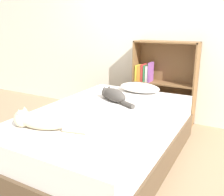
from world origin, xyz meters
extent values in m
plane|color=#997F60|center=(0.00, 0.00, 0.00)|extent=(8.00, 8.00, 0.00)
cube|color=silver|center=(0.00, 1.44, 1.25)|extent=(8.00, 0.06, 2.50)
cube|color=brown|center=(0.00, 0.00, 0.14)|extent=(1.32, 2.03, 0.27)
cube|color=silver|center=(0.00, 0.00, 0.39)|extent=(1.28, 1.96, 0.24)
ellipsoid|color=white|center=(0.02, 0.84, 0.57)|extent=(0.52, 0.28, 0.12)
ellipsoid|color=beige|center=(-0.23, -0.61, 0.58)|extent=(0.45, 0.25, 0.13)
sphere|color=beige|center=(-0.41, -0.65, 0.58)|extent=(0.14, 0.14, 0.14)
cone|color=beige|center=(-0.40, -0.69, 0.66)|extent=(0.04, 0.04, 0.03)
cone|color=beige|center=(-0.42, -0.61, 0.66)|extent=(0.04, 0.04, 0.03)
cylinder|color=beige|center=(0.05, -0.55, 0.54)|extent=(0.20, 0.10, 0.06)
ellipsoid|color=#47423D|center=(-0.08, 0.35, 0.58)|extent=(0.39, 0.29, 0.14)
sphere|color=#47423D|center=(-0.21, 0.41, 0.58)|extent=(0.12, 0.12, 0.12)
cone|color=#47423D|center=(-0.23, 0.38, 0.64)|extent=(0.04, 0.04, 0.03)
cone|color=#47423D|center=(-0.20, 0.44, 0.64)|extent=(0.04, 0.04, 0.03)
cylinder|color=#47423D|center=(0.14, 0.24, 0.54)|extent=(0.17, 0.12, 0.05)
cube|color=brown|center=(-0.22, 1.27, 0.56)|extent=(0.02, 0.26, 1.12)
cube|color=brown|center=(0.61, 1.27, 0.56)|extent=(0.02, 0.26, 1.12)
cube|color=brown|center=(0.20, 1.27, 0.01)|extent=(0.85, 0.26, 0.02)
cube|color=brown|center=(0.20, 1.27, 1.11)|extent=(0.85, 0.26, 0.02)
cube|color=brown|center=(0.20, 1.27, 0.56)|extent=(0.81, 0.26, 0.02)
cube|color=brown|center=(0.20, 1.39, 0.56)|extent=(0.85, 0.02, 1.12)
cube|color=gold|center=(-0.18, 1.23, 0.68)|extent=(0.03, 0.16, 0.22)
cube|color=orange|center=(-0.13, 1.23, 0.68)|extent=(0.04, 0.16, 0.22)
cube|color=#B7332D|center=(-0.09, 1.23, 0.69)|extent=(0.03, 0.16, 0.24)
cube|color=#337F47|center=(-0.06, 1.23, 0.68)|extent=(0.02, 0.16, 0.22)
cube|color=beige|center=(-0.02, 1.23, 0.68)|extent=(0.03, 0.16, 0.22)
cube|color=#8C4C99|center=(0.01, 1.23, 0.71)|extent=(0.03, 0.16, 0.27)
camera|label=1|loc=(1.18, -1.99, 1.34)|focal=40.00mm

